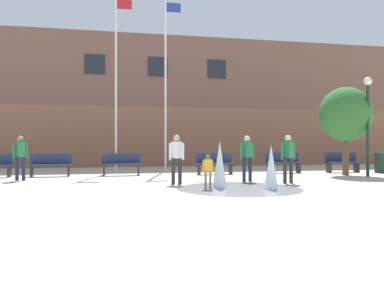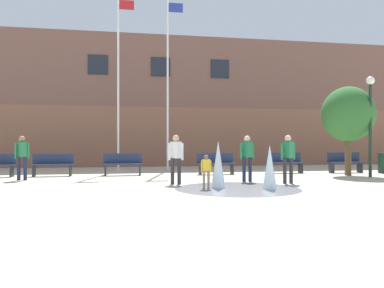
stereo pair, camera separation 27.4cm
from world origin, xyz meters
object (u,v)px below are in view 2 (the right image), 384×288
park_bench_under_right_flagpole (216,163)px  adult_near_bench (176,155)px  adult_watching (247,155)px  child_with_pink_shirt (206,169)px  teen_by_trashcan (22,154)px  park_bench_far_right (345,162)px  street_tree_near_building (348,114)px  flagpole_right (168,77)px  park_bench_left_of_flagpoles (53,164)px  adult_in_red (288,155)px  park_bench_center (123,164)px  lamp_post_right_lane (370,111)px  flagpole_left (119,76)px  park_bench_near_trashcan (285,162)px

park_bench_under_right_flagpole → adult_near_bench: (-2.20, -3.63, 0.45)m
adult_watching → child_with_pink_shirt: adult_watching is taller
teen_by_trashcan → child_with_pink_shirt: 7.00m
park_bench_far_right → child_with_pink_shirt: bearing=-146.4°
street_tree_near_building → flagpole_right: bearing=150.4°
park_bench_left_of_flagpoles → adult_in_red: 9.24m
park_bench_center → flagpole_right: 5.19m
teen_by_trashcan → lamp_post_right_lane: 13.25m
child_with_pink_shirt → flagpole_right: size_ratio=0.11×
flagpole_right → teen_by_trashcan: bearing=-145.2°
adult_in_red → adult_watching: same height
adult_near_bench → child_with_pink_shirt: 1.61m
adult_near_bench → park_bench_far_right: bearing=82.6°
teen_by_trashcan → park_bench_under_right_flagpole: bearing=62.3°
child_with_pink_shirt → street_tree_near_building: street_tree_near_building is taller
park_bench_far_right → adult_near_bench: bearing=-156.5°
flagpole_left → flagpole_right: 2.37m
adult_watching → street_tree_near_building: 5.46m
park_bench_far_right → lamp_post_right_lane: (-0.38, -2.34, 2.09)m
park_bench_near_trashcan → adult_in_red: (-1.76, -4.20, 0.45)m
park_bench_near_trashcan → flagpole_left: 8.76m
park_bench_center → child_with_pink_shirt: size_ratio=1.62×
adult_in_red → lamp_post_right_lane: bearing=-88.0°
adult_near_bench → child_with_pink_shirt: size_ratio=1.61×
park_bench_far_right → adult_watching: 6.50m
adult_watching → flagpole_right: size_ratio=0.18×
flagpole_left → lamp_post_right_lane: bearing=-26.8°
flagpole_right → lamp_post_right_lane: flagpole_right is taller
flagpole_left → park_bench_center: bearing=-84.8°
park_bench_left_of_flagpoles → park_bench_under_right_flagpole: same height
flagpole_right → park_bench_center: bearing=-132.1°
park_bench_left_of_flagpoles → lamp_post_right_lane: 12.80m
park_bench_far_right → child_with_pink_shirt: 9.01m
park_bench_far_right → adult_watching: adult_watching is taller
park_bench_far_right → street_tree_near_building: (-0.74, -1.41, 2.05)m
park_bench_near_trashcan → flagpole_right: (-5.01, 2.40, 4.07)m
park_bench_left_of_flagpoles → teen_by_trashcan: bearing=-114.9°
park_bench_left_of_flagpoles → street_tree_near_building: street_tree_near_building is taller
child_with_pink_shirt → lamp_post_right_lane: size_ratio=0.25×
park_bench_center → adult_near_bench: 4.20m
park_bench_left_of_flagpoles → teen_by_trashcan: 1.83m
park_bench_near_trashcan → adult_in_red: bearing=-112.7°
flagpole_left → park_bench_under_right_flagpole: bearing=-31.6°
park_bench_under_right_flagpole → lamp_post_right_lane: lamp_post_right_lane is taller
park_bench_far_right → park_bench_near_trashcan: bearing=175.8°
park_bench_left_of_flagpoles → adult_watching: size_ratio=1.01×
park_bench_near_trashcan → adult_watching: size_ratio=1.01×
lamp_post_right_lane → child_with_pink_shirt: bearing=-159.7°
park_bench_under_right_flagpole → flagpole_right: 5.13m
park_bench_left_of_flagpoles → park_bench_far_right: (12.74, -0.25, 0.00)m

